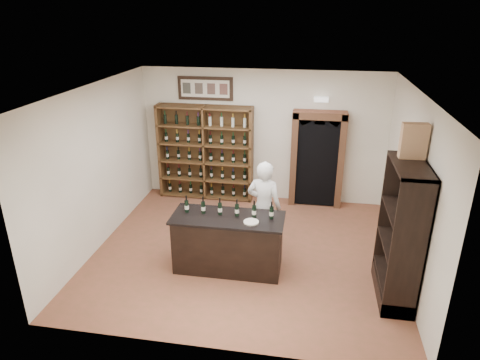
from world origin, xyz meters
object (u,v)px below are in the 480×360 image
at_px(wine_shelf, 206,152).
at_px(shopkeeper, 264,207).
at_px(side_cabinet, 400,254).
at_px(tasting_counter, 228,243).
at_px(counter_bottle_0, 187,206).
at_px(wine_crate, 414,141).

distance_m(wine_shelf, shopkeeper, 2.73).
bearing_deg(wine_shelf, side_cabinet, -40.21).
height_order(tasting_counter, counter_bottle_0, counter_bottle_0).
relative_size(counter_bottle_0, shopkeeper, 0.17).
bearing_deg(counter_bottle_0, wine_shelf, 97.54).
xyz_separation_m(tasting_counter, side_cabinet, (2.72, -0.30, 0.26)).
height_order(tasting_counter, wine_crate, wine_crate).
height_order(counter_bottle_0, wine_crate, wine_crate).
bearing_deg(shopkeeper, side_cabinet, 165.11).
relative_size(tasting_counter, counter_bottle_0, 6.27).
bearing_deg(wine_shelf, wine_crate, -37.71).
bearing_deg(wine_crate, tasting_counter, 177.07).
distance_m(side_cabinet, wine_crate, 1.73).
height_order(shopkeeper, wine_crate, wine_crate).
distance_m(counter_bottle_0, wine_crate, 3.71).
distance_m(counter_bottle_0, side_cabinet, 3.48).
bearing_deg(tasting_counter, shopkeeper, 55.08).
bearing_deg(counter_bottle_0, shopkeeper, 28.89).
relative_size(wine_shelf, wine_crate, 4.25).
height_order(side_cabinet, wine_crate, wine_crate).
height_order(wine_shelf, wine_crate, wine_crate).
bearing_deg(tasting_counter, wine_shelf, 110.56).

